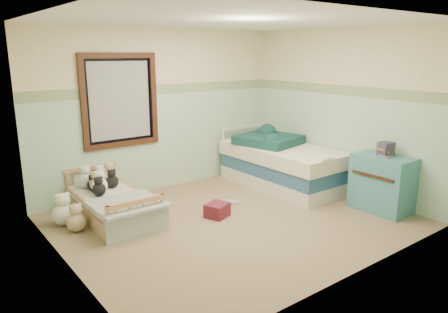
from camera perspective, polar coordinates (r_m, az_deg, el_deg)
floor at (r=5.60m, az=1.26°, el=-8.64°), size 4.20×3.60×0.02m
ceiling at (r=5.19m, az=1.41°, el=18.02°), size 4.20×3.60×0.02m
wall_back at (r=6.73m, az=-8.35°, el=6.18°), size 4.20×0.04×2.50m
wall_front at (r=4.03m, az=17.54°, el=0.54°), size 4.20×0.04×2.50m
wall_left at (r=4.28m, az=-21.17°, el=1.01°), size 0.04×3.60×2.50m
wall_right at (r=6.75m, az=15.46°, el=5.85°), size 0.04×3.60×2.50m
wainscot_mint at (r=6.80m, az=-8.14°, el=1.99°), size 4.20×0.01×1.50m
border_strip at (r=6.68m, az=-8.38°, el=8.93°), size 4.20×0.01×0.15m
window_frame at (r=6.36m, az=-13.78°, el=7.31°), size 1.16×0.06×1.36m
window_blinds at (r=6.37m, az=-13.82°, el=7.31°), size 0.92×0.01×1.12m
toddler_bed_frame at (r=5.84m, az=-14.73°, el=-7.01°), size 0.76×1.51×0.19m
toddler_mattress at (r=5.79m, az=-14.82°, el=-5.56°), size 0.69×1.45×0.12m
patchwork_quilt at (r=5.36m, az=-12.90°, el=-6.19°), size 0.82×0.76×0.03m
plush_bed_brown at (r=6.14m, az=-18.02°, el=-3.17°), size 0.19×0.19×0.19m
plush_bed_white at (r=6.20m, az=-16.29°, el=-2.82°), size 0.20×0.20×0.20m
plush_bed_tan at (r=5.96m, az=-16.85°, el=-3.58°), size 0.19×0.19×0.19m
plush_bed_dark at (r=6.04m, az=-14.81°, el=-3.27°), size 0.18×0.18×0.18m
plush_floor_cream at (r=5.77m, az=-20.76°, el=-7.27°), size 0.29×0.29×0.29m
plush_floor_tan at (r=5.53m, az=-19.22°, el=-8.31°), size 0.24×0.24×0.24m
twin_bed_frame at (r=7.00m, az=7.86°, el=-3.07°), size 1.00×2.01×0.22m
twin_boxspring at (r=6.94m, az=7.92°, el=-1.33°), size 1.00×2.01×0.22m
twin_mattress at (r=6.89m, az=7.98°, el=0.44°), size 1.05×2.05×0.22m
teal_blanket at (r=7.02m, az=6.01°, el=2.26°), size 1.03×1.07×0.14m
dresser at (r=6.20m, az=20.52°, el=-3.41°), size 0.48×0.77×0.77m
book_stack at (r=6.08m, az=20.95°, el=0.93°), size 0.21×0.17×0.19m
red_pillow at (r=5.68m, az=-0.92°, el=-7.23°), size 0.36×0.34×0.18m
floor_book at (r=6.21m, az=0.92°, el=-6.12°), size 0.30×0.29×0.02m
extra_plush_0 at (r=6.12m, az=-18.09°, el=-3.07°), size 0.22×0.22×0.22m
extra_plush_1 at (r=5.97m, az=-17.21°, el=-3.72°), size 0.16×0.16×0.16m
extra_plush_2 at (r=5.74m, az=-16.46°, el=-4.27°), size 0.18×0.18×0.18m
extra_plush_3 at (r=6.26m, az=-15.18°, el=-2.52°), size 0.21×0.21×0.21m
extra_plush_4 at (r=6.25m, az=-15.92°, el=-2.81°), size 0.17×0.17×0.17m
extra_plush_5 at (r=5.85m, az=-16.40°, el=-3.77°), size 0.21×0.21×0.21m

